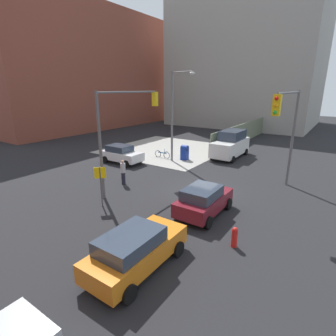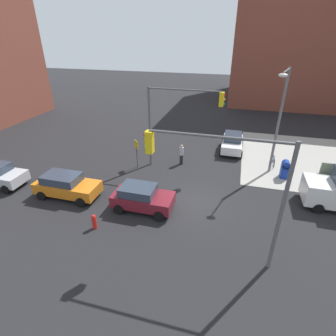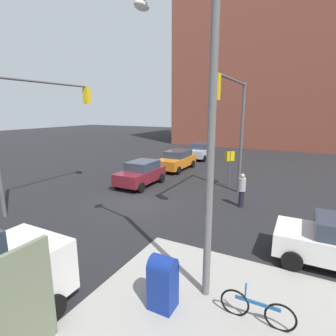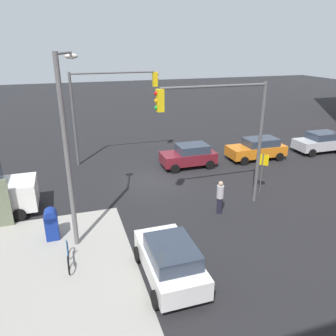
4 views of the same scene
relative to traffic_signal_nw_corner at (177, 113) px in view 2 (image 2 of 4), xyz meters
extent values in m
plane|color=black|center=(2.27, -4.50, -4.65)|extent=(120.00, 120.00, 0.00)
cube|color=#9E9B93|center=(11.27, 4.50, -4.65)|extent=(12.00, 12.00, 0.01)
cylinder|color=#59595B|center=(-2.23, 0.00, -1.40)|extent=(0.18, 0.18, 6.50)
cylinder|color=#59595B|center=(0.50, 0.00, 1.73)|extent=(5.45, 0.12, 0.12)
cube|color=yellow|center=(3.22, 0.00, 1.20)|extent=(0.32, 0.36, 1.00)
sphere|color=red|center=(3.40, 0.00, 1.52)|extent=(0.18, 0.18, 0.18)
sphere|color=orange|center=(3.40, 0.00, 1.20)|extent=(0.18, 0.18, 0.18)
sphere|color=green|center=(3.40, 0.00, 0.88)|extent=(0.18, 0.18, 0.18)
cylinder|color=#59595B|center=(6.77, -9.00, -1.40)|extent=(0.18, 0.18, 6.50)
cylinder|color=#59595B|center=(3.84, -9.00, 1.73)|extent=(5.87, 0.12, 0.12)
cube|color=yellow|center=(0.90, -9.00, 1.20)|extent=(0.32, 0.36, 1.00)
sphere|color=red|center=(0.72, -9.00, 1.52)|extent=(0.18, 0.18, 0.18)
sphere|color=orange|center=(0.72, -9.00, 1.20)|extent=(0.18, 0.18, 0.18)
sphere|color=green|center=(0.72, -9.00, 0.88)|extent=(0.18, 0.18, 0.18)
cylinder|color=slate|center=(7.47, 1.30, -0.65)|extent=(0.20, 0.20, 8.00)
cylinder|color=slate|center=(7.16, 0.14, 3.25)|extent=(0.73, 2.34, 0.10)
ellipsoid|color=silver|center=(6.84, -1.02, 3.10)|extent=(0.56, 0.36, 0.24)
cylinder|color=#4C4C4C|center=(-3.13, -0.84, -3.45)|extent=(0.08, 0.08, 2.40)
cube|color=yellow|center=(-3.13, -0.84, -2.60)|extent=(0.48, 0.48, 0.64)
cube|color=navy|center=(8.47, 0.50, -4.08)|extent=(0.56, 0.64, 1.15)
cylinder|color=navy|center=(8.47, 0.50, -3.50)|extent=(0.56, 0.64, 0.56)
cylinder|color=red|center=(-2.73, -8.70, -4.25)|extent=(0.26, 0.26, 0.80)
sphere|color=red|center=(-2.73, -8.70, -3.83)|extent=(0.24, 0.24, 0.24)
cube|color=maroon|center=(-0.66, -6.19, -3.96)|extent=(3.82, 1.80, 0.75)
cube|color=#2D3847|center=(-0.97, -6.19, -3.31)|extent=(2.14, 1.58, 0.55)
cylinder|color=black|center=(0.64, -5.29, -4.33)|extent=(0.64, 0.22, 0.64)
cylinder|color=black|center=(0.64, -7.09, -4.33)|extent=(0.64, 0.22, 0.64)
cylinder|color=black|center=(-1.96, -5.29, -4.33)|extent=(0.64, 0.22, 0.64)
cylinder|color=black|center=(-1.96, -7.09, -4.33)|extent=(0.64, 0.22, 0.64)
cylinder|color=black|center=(-10.58, -5.23, -4.33)|extent=(0.64, 0.22, 0.64)
cylinder|color=black|center=(-10.58, -7.03, -4.33)|extent=(0.64, 0.22, 0.64)
cube|color=white|center=(4.29, 4.65, -3.96)|extent=(1.80, 3.86, 0.75)
cube|color=#2D3847|center=(4.29, 4.96, -3.31)|extent=(1.58, 2.16, 0.55)
cylinder|color=black|center=(5.19, 3.34, -4.33)|extent=(0.22, 0.64, 0.64)
cylinder|color=black|center=(3.39, 3.34, -4.33)|extent=(0.22, 0.64, 0.64)
cylinder|color=black|center=(5.19, 5.97, -4.33)|extent=(0.22, 0.64, 0.64)
cylinder|color=black|center=(3.39, 5.97, -4.33)|extent=(0.22, 0.64, 0.64)
cube|color=orange|center=(-6.13, -6.14, -3.96)|extent=(4.35, 1.80, 0.75)
cube|color=#2D3847|center=(-6.48, -6.14, -3.31)|extent=(2.44, 1.58, 0.55)
cylinder|color=black|center=(-4.65, -5.24, -4.33)|extent=(0.64, 0.22, 0.64)
cylinder|color=black|center=(-4.65, -7.04, -4.33)|extent=(0.64, 0.22, 0.64)
cylinder|color=black|center=(-7.61, -5.24, -4.33)|extent=(0.64, 0.22, 0.64)
cylinder|color=black|center=(-7.61, -7.04, -4.33)|extent=(0.64, 0.22, 0.64)
cylinder|color=black|center=(10.04, -3.75, -4.33)|extent=(0.64, 0.22, 0.64)
cylinder|color=black|center=(10.04, -1.65, -4.33)|extent=(0.64, 0.22, 0.64)
cylinder|color=#B2B2B7|center=(0.27, 0.70, -3.44)|extent=(0.36, 0.36, 0.69)
sphere|color=tan|center=(0.27, 0.70, -2.98)|extent=(0.23, 0.23, 0.23)
cylinder|color=#1E1E2D|center=(0.27, 0.70, -4.22)|extent=(0.28, 0.28, 0.87)
torus|color=black|center=(7.87, 3.22, -4.32)|extent=(0.05, 0.71, 0.71)
torus|color=black|center=(7.87, 2.18, -4.32)|extent=(0.05, 0.71, 0.71)
cube|color=#1E5999|center=(7.87, 2.70, -4.14)|extent=(0.04, 1.04, 0.08)
cylinder|color=#1E5999|center=(7.87, 2.42, -3.90)|extent=(0.04, 0.04, 0.40)
camera|label=1|loc=(-12.55, -11.93, 2.00)|focal=28.00mm
camera|label=2|loc=(4.46, -19.02, 5.46)|focal=28.00mm
camera|label=3|loc=(13.56, 3.29, 0.29)|focal=28.00mm
camera|label=4|loc=(7.44, 14.22, 3.60)|focal=35.00mm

